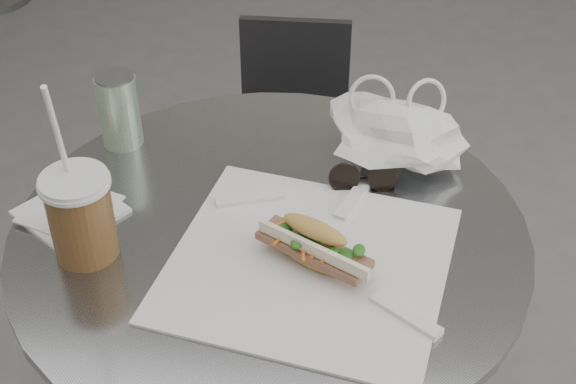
# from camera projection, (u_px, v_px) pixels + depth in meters

# --- Properties ---
(cafe_table) EXTENTS (0.76, 0.76, 0.74)m
(cafe_table) POSITION_uv_depth(u_px,v_px,m) (272.00, 351.00, 1.34)
(cafe_table) COLOR slate
(cafe_table) RESTS_ON ground
(chair_far) EXTENTS (0.34, 0.35, 0.65)m
(chair_far) POSITION_uv_depth(u_px,v_px,m) (290.00, 171.00, 2.03)
(chair_far) COLOR #2A2A2C
(chair_far) RESTS_ON ground
(sandwich_paper) EXTENTS (0.43, 0.41, 0.00)m
(sandwich_paper) POSITION_uv_depth(u_px,v_px,m) (308.00, 263.00, 1.11)
(sandwich_paper) COLOR white
(sandwich_paper) RESTS_ON cafe_table
(banh_mi) EXTENTS (0.21, 0.17, 0.07)m
(banh_mi) POSITION_uv_depth(u_px,v_px,m) (314.00, 245.00, 1.09)
(banh_mi) COLOR gold
(banh_mi) RESTS_ON sandwich_paper
(iced_coffee) EXTENTS (0.10, 0.10, 0.28)m
(iced_coffee) POSITION_uv_depth(u_px,v_px,m) (81.00, 214.00, 1.09)
(iced_coffee) COLOR brown
(iced_coffee) RESTS_ON cafe_table
(sunglasses) EXTENTS (0.11, 0.04, 0.05)m
(sunglasses) POSITION_uv_depth(u_px,v_px,m) (363.00, 179.00, 1.24)
(sunglasses) COLOR black
(sunglasses) RESTS_ON cafe_table
(plastic_bag) EXTENTS (0.24, 0.21, 0.10)m
(plastic_bag) POSITION_uv_depth(u_px,v_px,m) (396.00, 136.00, 1.27)
(plastic_bag) COLOR white
(plastic_bag) RESTS_ON cafe_table
(napkin_stack) EXTENTS (0.18, 0.18, 0.01)m
(napkin_stack) POSITION_uv_depth(u_px,v_px,m) (70.00, 211.00, 1.20)
(napkin_stack) COLOR white
(napkin_stack) RESTS_ON cafe_table
(drink_can) EXTENTS (0.07, 0.07, 0.13)m
(drink_can) POSITION_uv_depth(u_px,v_px,m) (119.00, 110.00, 1.31)
(drink_can) COLOR #659E5C
(drink_can) RESTS_ON cafe_table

